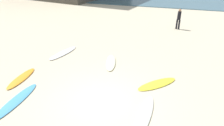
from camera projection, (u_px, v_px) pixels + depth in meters
ground_plane at (102, 101)px, 7.70m from camera, size 120.00×120.00×0.00m
surfboard_0 at (144, 116)px, 6.88m from camera, size 0.62×2.53×0.07m
surfboard_1 at (111, 62)px, 10.67m from camera, size 1.04×2.05×0.09m
surfboard_2 at (16, 101)px, 7.67m from camera, size 0.66×2.50×0.07m
surfboard_3 at (63, 53)px, 11.82m from camera, size 0.90×2.32×0.08m
surfboard_4 at (157, 84)px, 8.75m from camera, size 1.81×1.88×0.07m
surfboard_5 at (21, 78)px, 9.19m from camera, size 0.71×2.01×0.08m
beachgoer_near at (179, 18)px, 15.94m from camera, size 0.37×0.37×1.65m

